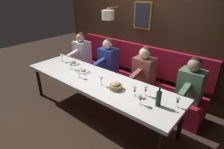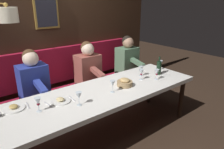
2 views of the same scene
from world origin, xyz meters
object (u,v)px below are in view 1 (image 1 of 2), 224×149
object	(u,v)px
wine_glass_0	(141,97)
wine_glass_2	(71,64)
wine_glass_4	(62,56)
wine_glass_7	(146,89)
wine_glass_1	(178,100)
dining_table	(97,82)
wine_glass_5	(101,79)
wine_glass_6	(79,71)
wine_bottle	(159,99)
diner_middle	(108,57)
diner_nearest	(191,81)
diner_near	(144,67)
wine_glass_3	(135,89)
bread_bowl	(116,86)
diner_far	(82,49)

from	to	relation	value
wine_glass_0	wine_glass_2	bearing A→B (deg)	84.32
wine_glass_4	wine_glass_7	world-z (taller)	same
wine_glass_0	wine_glass_1	size ratio (longest dim) A/B	1.00
dining_table	wine_glass_5	xyz separation A→B (m)	(-0.10, -0.21, 0.17)
wine_glass_6	wine_bottle	distance (m)	1.55
dining_table	wine_glass_6	distance (m)	0.39
wine_glass_1	wine_glass_2	size ratio (longest dim) A/B	1.00
diner_middle	wine_glass_6	xyz separation A→B (m)	(-1.02, -0.18, 0.04)
diner_nearest	wine_glass_1	world-z (taller)	diner_nearest
diner_near	wine_glass_1	size ratio (longest dim) A/B	4.82
wine_glass_6	diner_nearest	bearing A→B (deg)	-58.87
wine_glass_0	wine_glass_3	distance (m)	0.24
diner_near	wine_glass_0	world-z (taller)	diner_near
wine_glass_0	wine_glass_4	xyz separation A→B (m)	(0.32, 2.25, 0.00)
diner_nearest	diner_near	distance (m)	0.92
diner_middle	bread_bowl	distance (m)	1.34
dining_table	diner_near	bearing A→B (deg)	-26.82
wine_glass_4	wine_bottle	xyz separation A→B (m)	(-0.19, -2.46, -0.00)
wine_glass_2	wine_glass_5	size ratio (longest dim) A/B	1.00
wine_glass_7	bread_bowl	xyz separation A→B (m)	(-0.14, 0.47, -0.07)
diner_near	wine_glass_4	distance (m)	1.83
dining_table	wine_glass_6	world-z (taller)	wine_glass_6
diner_near	wine_glass_1	xyz separation A→B (m)	(-0.77, -1.00, 0.04)
wine_glass_3	diner_near	bearing A→B (deg)	22.95
wine_glass_7	bread_bowl	size ratio (longest dim) A/B	0.75
diner_far	wine_glass_5	xyz separation A→B (m)	(-0.98, -1.61, 0.04)
wine_glass_1	wine_glass_6	world-z (taller)	same
diner_nearest	wine_glass_4	world-z (taller)	diner_nearest
diner_middle	diner_far	world-z (taller)	same
wine_glass_3	dining_table	bearing A→B (deg)	88.57
diner_far	wine_glass_0	size ratio (longest dim) A/B	4.82
wine_glass_2	wine_bottle	size ratio (longest dim) A/B	0.55
wine_glass_0	wine_glass_1	bearing A→B (deg)	-57.38
wine_glass_2	wine_bottle	world-z (taller)	wine_bottle
wine_glass_1	bread_bowl	distance (m)	0.98
wine_glass_2	wine_glass_3	bearing A→B (deg)	-91.19
wine_glass_3	wine_glass_5	xyz separation A→B (m)	(-0.08, 0.62, 0.00)
diner_near	wine_glass_5	world-z (taller)	diner_near
diner_near	wine_glass_0	distance (m)	1.19
diner_middle	wine_glass_3	world-z (taller)	diner_middle
wine_glass_2	wine_glass_7	xyz separation A→B (m)	(0.09, -1.68, -0.00)
wine_glass_1	wine_glass_5	world-z (taller)	same
wine_glass_0	bread_bowl	world-z (taller)	wine_glass_0
wine_glass_1	wine_glass_4	size ratio (longest dim) A/B	1.00
dining_table	diner_middle	bearing A→B (deg)	29.64
wine_glass_6	wine_bottle	xyz separation A→B (m)	(0.11, -1.55, -0.00)
diner_middle	wine_glass_0	bearing A→B (deg)	-124.50
wine_glass_0	diner_far	bearing A→B (deg)	66.67
diner_middle	wine_glass_5	world-z (taller)	diner_middle
diner_near	bread_bowl	bearing A→B (deg)	-178.22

